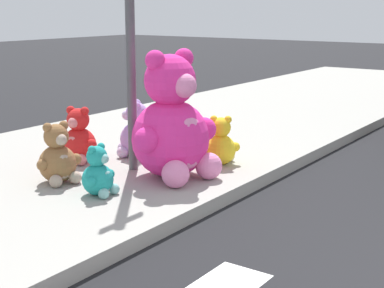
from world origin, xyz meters
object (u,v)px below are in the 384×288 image
(plush_lime, at_px, (184,140))
(plush_lavender, at_px, (135,134))
(plush_teal, at_px, (99,175))
(sign_pole, at_px, (130,25))
(plush_red, at_px, (78,140))
(plush_brown, at_px, (58,159))
(plush_yellow, at_px, (221,145))
(plush_pink_large, at_px, (173,127))

(plush_lime, relative_size, plush_lavender, 0.67)
(plush_teal, xyz_separation_m, plush_lime, (1.90, 0.29, -0.02))
(sign_pole, distance_m, plush_red, 1.63)
(sign_pole, xyz_separation_m, plush_lime, (0.94, -0.07, -1.50))
(sign_pole, xyz_separation_m, plush_red, (-0.14, 0.79, -1.42))
(plush_teal, bearing_deg, plush_brown, 84.44)
(sign_pole, xyz_separation_m, plush_brown, (-0.89, 0.31, -1.42))
(plush_red, bearing_deg, plush_teal, -125.66)
(plush_brown, bearing_deg, plush_lavender, 4.01)
(plush_lime, height_order, plush_lavender, plush_lavender)
(plush_yellow, bearing_deg, plush_lime, 77.99)
(sign_pole, relative_size, plush_lavender, 4.39)
(plush_yellow, bearing_deg, plush_brown, 148.45)
(plush_red, distance_m, plush_lime, 1.38)
(plush_pink_large, height_order, plush_teal, plush_pink_large)
(plush_red, relative_size, plush_teal, 1.31)
(plush_red, bearing_deg, sign_pole, -80.21)
(plush_lavender, bearing_deg, sign_pole, -141.82)
(plush_teal, bearing_deg, plush_pink_large, -13.38)
(plush_lime, relative_size, plush_yellow, 0.80)
(plush_brown, bearing_deg, plush_yellow, -31.55)
(plush_lavender, bearing_deg, plush_lime, -48.96)
(plush_red, bearing_deg, plush_lavender, -29.62)
(plush_yellow, bearing_deg, sign_pole, 137.72)
(plush_red, bearing_deg, plush_yellow, -58.27)
(plush_teal, bearing_deg, plush_yellow, -11.77)
(sign_pole, bearing_deg, plush_teal, -159.35)
(plush_teal, distance_m, plush_lime, 1.92)
(plush_pink_large, xyz_separation_m, plush_yellow, (0.79, -0.14, -0.34))
(plush_brown, relative_size, plush_lavender, 0.94)
(sign_pole, relative_size, plush_lime, 6.55)
(plush_pink_large, bearing_deg, sign_pole, 90.69)
(plush_pink_large, height_order, plush_lime, plush_pink_large)
(plush_pink_large, distance_m, plush_teal, 1.06)
(plush_lime, bearing_deg, plush_pink_large, -150.75)
(plush_red, relative_size, plush_yellow, 1.15)
(sign_pole, distance_m, plush_lavender, 1.56)
(plush_pink_large, xyz_separation_m, plush_lime, (0.93, 0.52, -0.38))
(sign_pole, relative_size, plush_yellow, 5.23)
(plush_teal, height_order, plush_lime, plush_teal)
(sign_pole, height_order, plush_lime, sign_pole)
(plush_pink_large, relative_size, plush_lime, 2.97)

